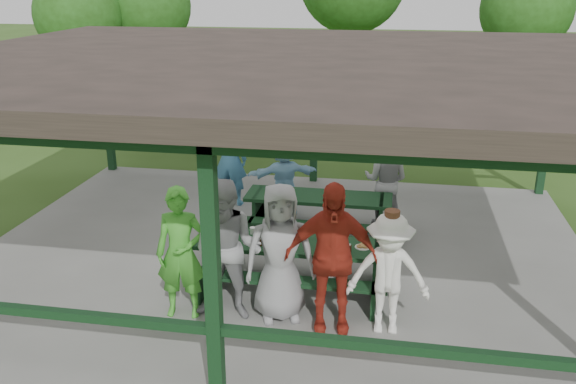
% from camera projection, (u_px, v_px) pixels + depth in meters
% --- Properties ---
extents(ground, '(90.00, 90.00, 0.00)m').
position_uv_depth(ground, '(282.00, 258.00, 10.15)').
color(ground, '#2D4B17').
rests_on(ground, ground).
extents(concrete_slab, '(10.00, 8.00, 0.10)m').
position_uv_depth(concrete_slab, '(282.00, 255.00, 10.14)').
color(concrete_slab, slate).
rests_on(concrete_slab, ground).
extents(pavilion_structure, '(10.60, 8.60, 3.24)m').
position_uv_depth(pavilion_structure, '(282.00, 66.00, 9.08)').
color(pavilion_structure, black).
rests_on(pavilion_structure, concrete_slab).
extents(picnic_table_near, '(2.77, 1.39, 0.75)m').
position_uv_depth(picnic_table_near, '(292.00, 259.00, 8.79)').
color(picnic_table_near, black).
rests_on(picnic_table_near, concrete_slab).
extents(picnic_table_far, '(2.52, 1.39, 0.75)m').
position_uv_depth(picnic_table_far, '(318.00, 210.00, 10.62)').
color(picnic_table_far, black).
rests_on(picnic_table_far, concrete_slab).
extents(table_setting, '(2.34, 0.45, 0.10)m').
position_uv_depth(table_setting, '(286.00, 239.00, 8.73)').
color(table_setting, white).
rests_on(table_setting, picnic_table_near).
extents(contestant_green, '(0.71, 0.51, 1.81)m').
position_uv_depth(contestant_green, '(181.00, 253.00, 8.00)').
color(contestant_green, green).
rests_on(contestant_green, concrete_slab).
extents(contestant_grey_left, '(0.95, 0.75, 1.92)m').
position_uv_depth(contestant_grey_left, '(228.00, 251.00, 7.93)').
color(contestant_grey_left, '#939396').
rests_on(contestant_grey_left, concrete_slab).
extents(contestant_grey_mid, '(1.06, 0.85, 1.88)m').
position_uv_depth(contestant_grey_mid, '(280.00, 253.00, 7.93)').
color(contestant_grey_mid, gray).
rests_on(contestant_grey_mid, concrete_slab).
extents(contestant_red, '(1.23, 0.66, 2.00)m').
position_uv_depth(contestant_red, '(331.00, 257.00, 7.66)').
color(contestant_red, '#A92C1D').
rests_on(contestant_red, concrete_slab).
extents(contestant_white_fedora, '(1.06, 0.64, 1.67)m').
position_uv_depth(contestant_white_fedora, '(389.00, 274.00, 7.64)').
color(contestant_white_fedora, white).
rests_on(contestant_white_fedora, concrete_slab).
extents(spectator_lblue, '(1.42, 0.95, 1.47)m').
position_uv_depth(spectator_lblue, '(284.00, 177.00, 11.54)').
color(spectator_lblue, '#99CEED').
rests_on(spectator_lblue, concrete_slab).
extents(spectator_blue, '(0.73, 0.51, 1.89)m').
position_uv_depth(spectator_blue, '(230.00, 158.00, 11.96)').
color(spectator_blue, teal).
rests_on(spectator_blue, concrete_slab).
extents(spectator_grey, '(0.95, 0.82, 1.69)m').
position_uv_depth(spectator_grey, '(386.00, 181.00, 10.99)').
color(spectator_grey, gray).
rests_on(spectator_grey, concrete_slab).
extents(pickup_truck, '(5.24, 2.60, 1.43)m').
position_uv_depth(pickup_truck, '(441.00, 105.00, 18.44)').
color(pickup_truck, silver).
rests_on(pickup_truck, ground).
extents(farm_trailer, '(4.18, 2.79, 1.48)m').
position_uv_depth(farm_trailer, '(213.00, 114.00, 17.22)').
color(farm_trailer, '#1C3E9B').
rests_on(farm_trailer, ground).
extents(tree_far_left, '(3.19, 3.19, 4.98)m').
position_uv_depth(tree_far_left, '(146.00, 6.00, 21.84)').
color(tree_far_left, '#341F15').
rests_on(tree_far_left, ground).
extents(tree_mid, '(3.13, 3.13, 4.89)m').
position_uv_depth(tree_mid, '(526.00, 9.00, 20.92)').
color(tree_mid, '#341F15').
rests_on(tree_mid, ground).
extents(tree_edge_left, '(2.98, 2.98, 4.65)m').
position_uv_depth(tree_edge_left, '(79.00, 15.00, 20.63)').
color(tree_edge_left, '#341F15').
rests_on(tree_edge_left, ground).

